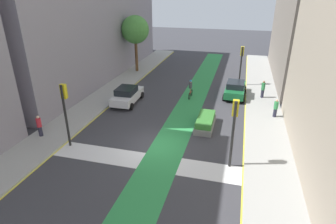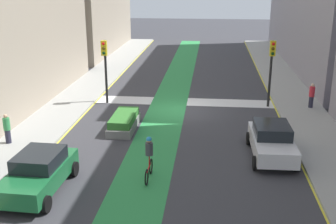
% 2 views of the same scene
% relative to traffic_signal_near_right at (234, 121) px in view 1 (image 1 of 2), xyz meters
% --- Properties ---
extents(ground_plane, '(120.00, 120.00, 0.00)m').
position_rel_traffic_signal_near_right_xyz_m(ground_plane, '(-5.15, 1.07, -2.96)').
color(ground_plane, '#38383D').
extents(bike_lane_paint, '(2.40, 60.00, 0.01)m').
position_rel_traffic_signal_near_right_xyz_m(bike_lane_paint, '(-4.16, 1.07, -2.95)').
color(bike_lane_paint, '#2D8C47').
rests_on(bike_lane_paint, ground_plane).
extents(crosswalk_band, '(12.00, 1.80, 0.01)m').
position_rel_traffic_signal_near_right_xyz_m(crosswalk_band, '(-5.15, -0.93, -2.96)').
color(crosswalk_band, silver).
rests_on(crosswalk_band, ground_plane).
extents(sidewalk_left, '(3.00, 60.00, 0.15)m').
position_rel_traffic_signal_near_right_xyz_m(sidewalk_left, '(-12.65, 1.07, -2.88)').
color(sidewalk_left, '#9E9E99').
rests_on(sidewalk_left, ground_plane).
extents(curb_stripe_left, '(0.16, 60.00, 0.01)m').
position_rel_traffic_signal_near_right_xyz_m(curb_stripe_left, '(-11.15, 1.07, -2.95)').
color(curb_stripe_left, yellow).
rests_on(curb_stripe_left, ground_plane).
extents(sidewalk_right, '(3.00, 60.00, 0.15)m').
position_rel_traffic_signal_near_right_xyz_m(sidewalk_right, '(2.35, 1.07, -2.88)').
color(sidewalk_right, '#9E9E99').
rests_on(sidewalk_right, ground_plane).
extents(curb_stripe_right, '(0.16, 60.00, 0.01)m').
position_rel_traffic_signal_near_right_xyz_m(curb_stripe_right, '(0.85, 1.07, -2.95)').
color(curb_stripe_right, yellow).
rests_on(curb_stripe_right, ground_plane).
extents(traffic_signal_near_right, '(0.35, 0.52, 4.22)m').
position_rel_traffic_signal_near_right_xyz_m(traffic_signal_near_right, '(0.00, 0.00, 0.00)').
color(traffic_signal_near_right, black).
rests_on(traffic_signal_near_right, ground_plane).
extents(traffic_signal_near_left, '(0.35, 0.52, 4.33)m').
position_rel_traffic_signal_near_right_xyz_m(traffic_signal_near_left, '(-10.69, -0.31, 0.07)').
color(traffic_signal_near_left, black).
rests_on(traffic_signal_near_left, ground_plane).
extents(traffic_signal_far_right, '(0.35, 0.52, 4.25)m').
position_rel_traffic_signal_near_right_xyz_m(traffic_signal_far_right, '(0.02, 15.65, 0.02)').
color(traffic_signal_far_right, black).
rests_on(traffic_signal_far_right, ground_plane).
extents(car_green_right_far, '(2.14, 4.26, 1.57)m').
position_rel_traffic_signal_near_right_xyz_m(car_green_right_far, '(-0.27, 12.07, -2.16)').
color(car_green_right_far, '#196033').
rests_on(car_green_right_far, ground_plane).
extents(car_white_left_far, '(2.10, 4.24, 1.57)m').
position_rel_traffic_signal_near_right_xyz_m(car_white_left_far, '(-9.85, 7.73, -2.16)').
color(car_white_left_far, silver).
rests_on(car_white_left_far, ground_plane).
extents(cyclist_in_lane, '(0.32, 1.73, 1.86)m').
position_rel_traffic_signal_near_right_xyz_m(cyclist_in_lane, '(-4.44, 10.56, -1.99)').
color(cyclist_in_lane, black).
rests_on(cyclist_in_lane, ground_plane).
extents(pedestrian_sidewalk_right_a, '(0.34, 0.34, 1.68)m').
position_rel_traffic_signal_near_right_xyz_m(pedestrian_sidewalk_right_a, '(2.31, 12.10, -1.95)').
color(pedestrian_sidewalk_right_a, '#262638').
rests_on(pedestrian_sidewalk_right_a, sidewalk_right).
extents(pedestrian_sidewalk_left_a, '(0.34, 0.34, 1.57)m').
position_rel_traffic_signal_near_right_xyz_m(pedestrian_sidewalk_left_a, '(-13.31, 0.00, -2.01)').
color(pedestrian_sidewalk_left_a, '#262638').
rests_on(pedestrian_sidewalk_left_a, sidewalk_left).
extents(pedestrian_sidewalk_right_b, '(0.34, 0.34, 1.52)m').
position_rel_traffic_signal_near_right_xyz_m(pedestrian_sidewalk_right_b, '(3.14, 7.74, -2.04)').
color(pedestrian_sidewalk_right_b, '#262638').
rests_on(pedestrian_sidewalk_right_b, sidewalk_right).
extents(street_tree_near, '(3.35, 3.35, 6.77)m').
position_rel_traffic_signal_near_right_xyz_m(street_tree_near, '(-12.75, 17.94, 2.25)').
color(street_tree_near, brown).
rests_on(street_tree_near, sidewalk_left).
extents(median_planter, '(1.32, 3.34, 0.85)m').
position_rel_traffic_signal_near_right_xyz_m(median_planter, '(-2.16, 4.73, -2.56)').
color(median_planter, slate).
rests_on(median_planter, ground_plane).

